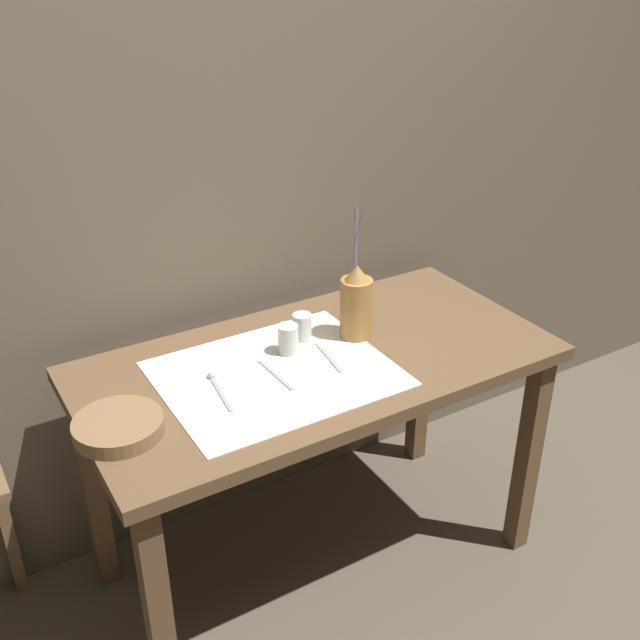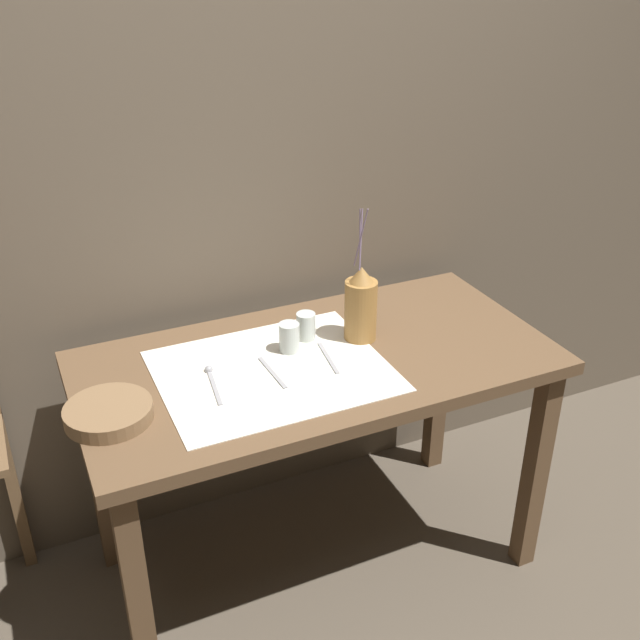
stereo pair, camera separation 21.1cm
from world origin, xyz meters
name	(u,v)px [view 2 (the right image)]	position (x,y,z in m)	size (l,w,h in m)	color
ground_plane	(317,558)	(0.00, 0.00, 0.00)	(12.00, 12.00, 0.00)	brown
stone_wall_back	(257,179)	(0.00, 0.46, 1.20)	(7.00, 0.06, 2.40)	brown
wooden_table	(317,388)	(0.00, 0.00, 0.69)	(1.38, 0.69, 0.79)	brown
linen_cloth	(273,371)	(-0.15, -0.02, 0.80)	(0.63, 0.51, 0.00)	silver
pitcher_with_flowers	(361,306)	(0.16, 0.05, 0.90)	(0.10, 0.10, 0.42)	olive
wooden_bowl	(109,413)	(-0.61, -0.06, 0.81)	(0.22, 0.22, 0.04)	brown
glass_tumbler_near	(289,337)	(-0.06, 0.06, 0.84)	(0.06, 0.06, 0.09)	#B7C1BC
glass_tumbler_far	(306,326)	(0.01, 0.11, 0.84)	(0.06, 0.06, 0.08)	#B7C1BC
spoon_outer	(211,376)	(-0.31, 0.02, 0.80)	(0.04, 0.19, 0.02)	#939399
knife_center	(272,372)	(-0.15, -0.03, 0.80)	(0.02, 0.18, 0.00)	#939399
fork_outer	(328,358)	(0.03, -0.02, 0.80)	(0.04, 0.18, 0.00)	#939399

